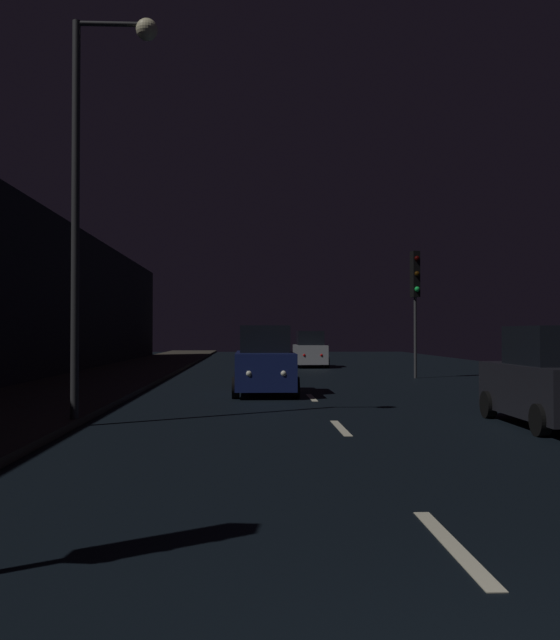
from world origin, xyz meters
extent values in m
cube|color=black|center=(0.00, 24.50, -0.01)|extent=(27.09, 84.00, 0.02)
cube|color=#38332B|center=(-7.34, 24.50, 0.07)|extent=(4.40, 84.00, 0.15)
cube|color=black|center=(-9.94, 21.00, 3.33)|extent=(0.80, 63.00, 6.67)
cube|color=beige|center=(0.00, 3.00, 0.01)|extent=(0.16, 2.20, 0.01)
cube|color=beige|center=(0.00, 10.46, 0.01)|extent=(0.16, 2.20, 0.01)
cube|color=beige|center=(0.00, 16.81, 0.01)|extent=(0.16, 2.20, 0.01)
cube|color=beige|center=(0.00, 24.11, 0.01)|extent=(0.16, 2.20, 0.01)
cylinder|color=#38383A|center=(5.04, 25.33, 1.67)|extent=(0.12, 0.12, 3.35)
cube|color=black|center=(5.04, 25.33, 4.30)|extent=(0.38, 0.40, 1.90)
sphere|color=black|center=(5.08, 25.16, 4.93)|extent=(0.22, 0.22, 0.22)
sphere|color=black|center=(5.08, 25.16, 4.30)|extent=(0.22, 0.22, 0.22)
sphere|color=#19D84C|center=(5.08, 25.16, 3.66)|extent=(0.22, 0.22, 0.22)
cylinder|color=#2D2D30|center=(-5.24, 10.94, 4.06)|extent=(0.16, 0.16, 8.11)
cylinder|color=#2D2D30|center=(-4.54, 10.94, 8.06)|extent=(1.40, 0.10, 0.10)
sphere|color=beige|center=(-3.84, 10.94, 7.96)|extent=(0.44, 0.44, 0.44)
cube|color=#141E51|center=(-1.32, 18.08, 0.74)|extent=(1.73, 4.04, 1.06)
cube|color=black|center=(-1.32, 18.23, 1.68)|extent=(1.47, 2.02, 0.81)
cylinder|color=black|center=(-0.47, 16.67, 0.31)|extent=(0.21, 0.62, 0.62)
cylinder|color=black|center=(-2.17, 16.67, 0.31)|extent=(0.21, 0.62, 0.62)
cylinder|color=black|center=(-0.47, 19.50, 0.31)|extent=(0.21, 0.62, 0.62)
cylinder|color=black|center=(-2.17, 19.50, 0.31)|extent=(0.21, 0.62, 0.62)
sphere|color=white|center=(-0.85, 16.10, 0.74)|extent=(0.17, 0.17, 0.17)
sphere|color=white|center=(-1.80, 16.10, 0.74)|extent=(0.17, 0.17, 0.17)
sphere|color=red|center=(-0.85, 20.06, 0.74)|extent=(0.17, 0.17, 0.17)
sphere|color=red|center=(-1.80, 20.06, 0.74)|extent=(0.17, 0.17, 0.17)
cube|color=black|center=(4.24, 10.58, 0.71)|extent=(1.66, 3.87, 1.01)
cube|color=black|center=(4.24, 10.44, 1.61)|extent=(1.41, 1.93, 0.77)
cylinder|color=black|center=(3.43, 11.93, 0.29)|extent=(0.20, 0.59, 0.59)
cylinder|color=black|center=(3.43, 9.23, 0.29)|extent=(0.20, 0.59, 0.59)
sphere|color=slate|center=(3.79, 12.48, 0.71)|extent=(0.17, 0.17, 0.17)
sphere|color=slate|center=(4.70, 12.48, 0.71)|extent=(0.17, 0.17, 0.17)
cube|color=#A5A8AD|center=(1.50, 34.99, 0.71)|extent=(1.64, 3.83, 1.00)
cube|color=black|center=(1.50, 34.85, 1.59)|extent=(1.40, 1.92, 0.77)
cylinder|color=black|center=(0.70, 36.33, 0.29)|extent=(0.20, 0.58, 0.58)
cylinder|color=black|center=(2.31, 36.33, 0.29)|extent=(0.20, 0.58, 0.58)
cylinder|color=black|center=(0.70, 33.65, 0.29)|extent=(0.20, 0.58, 0.58)
cylinder|color=black|center=(2.31, 33.65, 0.29)|extent=(0.20, 0.58, 0.58)
sphere|color=slate|center=(1.05, 36.86, 0.71)|extent=(0.16, 0.16, 0.16)
sphere|color=slate|center=(1.95, 36.86, 0.71)|extent=(0.16, 0.16, 0.16)
sphere|color=red|center=(1.05, 33.11, 0.71)|extent=(0.16, 0.16, 0.16)
sphere|color=red|center=(1.95, 33.11, 0.71)|extent=(0.16, 0.16, 0.16)
camera|label=1|loc=(-1.75, -2.97, 1.84)|focal=38.90mm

